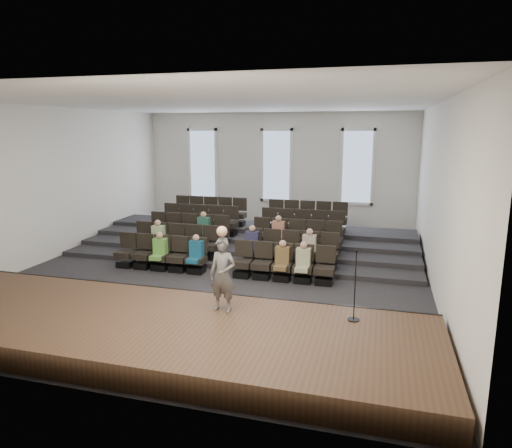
# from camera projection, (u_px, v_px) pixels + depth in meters

# --- Properties ---
(ground) EXTENTS (14.00, 14.00, 0.00)m
(ground) POSITION_uv_depth(u_px,v_px,m) (226.00, 269.00, 14.18)
(ground) COLOR black
(ground) RESTS_ON ground
(ceiling) EXTENTS (12.00, 14.00, 0.02)m
(ceiling) POSITION_uv_depth(u_px,v_px,m) (223.00, 103.00, 13.16)
(ceiling) COLOR white
(ceiling) RESTS_ON ground
(wall_back) EXTENTS (12.00, 0.04, 5.00)m
(wall_back) POSITION_uv_depth(u_px,v_px,m) (277.00, 170.00, 20.30)
(wall_back) COLOR white
(wall_back) RESTS_ON ground
(wall_front) EXTENTS (12.00, 0.04, 5.00)m
(wall_front) POSITION_uv_depth(u_px,v_px,m) (74.00, 245.00, 7.05)
(wall_front) COLOR white
(wall_front) RESTS_ON ground
(wall_left) EXTENTS (0.04, 14.00, 5.00)m
(wall_left) POSITION_uv_depth(u_px,v_px,m) (55.00, 183.00, 15.24)
(wall_left) COLOR white
(wall_left) RESTS_ON ground
(wall_right) EXTENTS (0.04, 14.00, 5.00)m
(wall_right) POSITION_uv_depth(u_px,v_px,m) (439.00, 197.00, 12.10)
(wall_right) COLOR white
(wall_right) RESTS_ON ground
(stage) EXTENTS (11.80, 3.60, 0.50)m
(stage) POSITION_uv_depth(u_px,v_px,m) (143.00, 329.00, 9.32)
(stage) COLOR #452F1D
(stage) RESTS_ON ground
(stage_lip) EXTENTS (11.80, 0.06, 0.52)m
(stage_lip) POSITION_uv_depth(u_px,v_px,m) (180.00, 299.00, 10.99)
(stage_lip) COLOR black
(stage_lip) RESTS_ON ground
(risers) EXTENTS (11.80, 4.80, 0.60)m
(risers) POSITION_uv_depth(u_px,v_px,m) (253.00, 240.00, 17.13)
(risers) COLOR black
(risers) RESTS_ON ground
(seating_rows) EXTENTS (6.80, 4.70, 1.67)m
(seating_rows) POSITION_uv_depth(u_px,v_px,m) (240.00, 237.00, 15.50)
(seating_rows) COLOR black
(seating_rows) RESTS_ON ground
(windows) EXTENTS (8.44, 0.10, 3.24)m
(windows) POSITION_uv_depth(u_px,v_px,m) (276.00, 165.00, 20.19)
(windows) COLOR white
(windows) RESTS_ON wall_back
(audience) EXTENTS (5.45, 2.64, 1.10)m
(audience) POSITION_uv_depth(u_px,v_px,m) (236.00, 243.00, 14.15)
(audience) COLOR #61A642
(audience) RESTS_ON seating_rows
(speaker) EXTENTS (0.61, 0.44, 1.58)m
(speaker) POSITION_uv_depth(u_px,v_px,m) (223.00, 275.00, 9.50)
(speaker) COLOR #565452
(speaker) RESTS_ON stage
(mic_stand) EXTENTS (0.25, 0.25, 1.47)m
(mic_stand) POSITION_uv_depth(u_px,v_px,m) (354.00, 300.00, 9.08)
(mic_stand) COLOR black
(mic_stand) RESTS_ON stage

